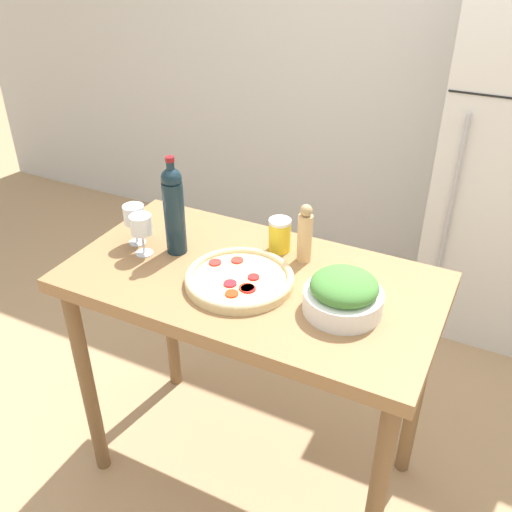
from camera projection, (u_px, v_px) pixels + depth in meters
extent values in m
plane|color=tan|center=(252.00, 465.00, 2.37)|extent=(14.00, 14.00, 0.00)
cube|color=silver|center=(405.00, 53.00, 3.09)|extent=(6.40, 0.06, 2.60)
cylinder|color=#B2B2B7|center=(452.00, 199.00, 2.66)|extent=(0.02, 0.02, 0.82)
cube|color=olive|center=(252.00, 282.00, 1.89)|extent=(1.23, 0.67, 0.05)
cylinder|color=brown|center=(87.00, 385.00, 2.14)|extent=(0.06, 0.06, 0.90)
cylinder|color=brown|center=(375.00, 504.00, 1.72)|extent=(0.06, 0.06, 0.90)
cylinder|color=brown|center=(169.00, 307.00, 2.56)|extent=(0.06, 0.06, 0.90)
cylinder|color=brown|center=(417.00, 388.00, 2.13)|extent=(0.06, 0.06, 0.90)
cylinder|color=#142833|center=(175.00, 218.00, 1.94)|extent=(0.07, 0.07, 0.26)
sphere|color=#142833|center=(171.00, 178.00, 1.87)|extent=(0.07, 0.07, 0.07)
cylinder|color=#142833|center=(171.00, 170.00, 1.85)|extent=(0.03, 0.03, 0.06)
cylinder|color=maroon|center=(170.00, 159.00, 1.83)|extent=(0.03, 0.03, 0.02)
cylinder|color=silver|center=(144.00, 253.00, 2.00)|extent=(0.06, 0.06, 0.00)
cylinder|color=silver|center=(143.00, 243.00, 1.97)|extent=(0.01, 0.01, 0.08)
cylinder|color=white|center=(141.00, 225.00, 1.94)|extent=(0.08, 0.08, 0.07)
cylinder|color=maroon|center=(142.00, 231.00, 1.95)|extent=(0.07, 0.07, 0.01)
cylinder|color=silver|center=(137.00, 242.00, 2.06)|extent=(0.06, 0.06, 0.00)
cylinder|color=silver|center=(136.00, 232.00, 2.04)|extent=(0.01, 0.01, 0.08)
cylinder|color=white|center=(134.00, 214.00, 2.00)|extent=(0.08, 0.08, 0.07)
cylinder|color=maroon|center=(135.00, 221.00, 2.01)|extent=(0.07, 0.07, 0.01)
cylinder|color=tan|center=(305.00, 238.00, 1.92)|extent=(0.05, 0.05, 0.17)
sphere|color=tan|center=(306.00, 211.00, 1.86)|extent=(0.04, 0.04, 0.04)
cylinder|color=white|center=(343.00, 301.00, 1.70)|extent=(0.24, 0.24, 0.07)
ellipsoid|color=#478438|center=(344.00, 286.00, 1.67)|extent=(0.20, 0.20, 0.08)
cylinder|color=#DBC189|center=(240.00, 280.00, 1.84)|extent=(0.35, 0.35, 0.02)
torus|color=#DBC189|center=(239.00, 277.00, 1.83)|extent=(0.35, 0.35, 0.02)
cylinder|color=red|center=(215.00, 262.00, 1.90)|extent=(0.04, 0.04, 0.01)
cylinder|color=red|center=(232.00, 294.00, 1.75)|extent=(0.04, 0.04, 0.01)
cylinder|color=red|center=(237.00, 260.00, 1.92)|extent=(0.04, 0.04, 0.01)
cylinder|color=red|center=(254.00, 277.00, 1.83)|extent=(0.04, 0.04, 0.01)
cylinder|color=red|center=(247.00, 288.00, 1.78)|extent=(0.05, 0.05, 0.01)
cylinder|color=red|center=(248.00, 289.00, 1.77)|extent=(0.05, 0.05, 0.01)
cylinder|color=red|center=(230.00, 284.00, 1.80)|extent=(0.04, 0.04, 0.01)
cylinder|color=yellow|center=(280.00, 236.00, 1.99)|extent=(0.08, 0.08, 0.11)
cylinder|color=white|center=(280.00, 221.00, 1.96)|extent=(0.08, 0.08, 0.01)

